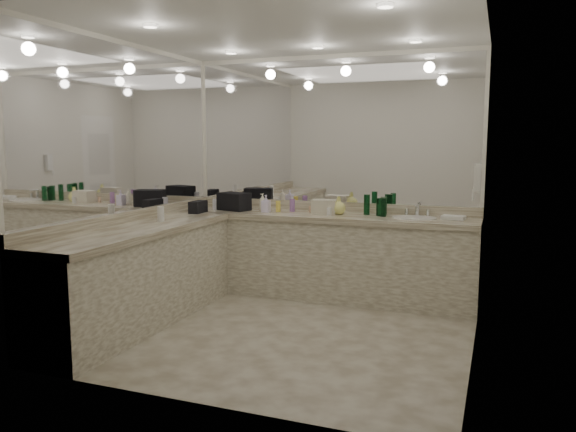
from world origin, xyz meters
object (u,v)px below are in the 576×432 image
at_px(cream_cosmetic_case, 324,207).
at_px(soap_bottle_b, 266,204).
at_px(soap_bottle_c, 339,205).
at_px(black_toiletry_bag, 234,202).
at_px(hand_towel, 453,218).
at_px(wall_phone, 477,178).
at_px(soap_bottle_a, 263,202).
at_px(sink, 414,219).

relative_size(cream_cosmetic_case, soap_bottle_b, 1.37).
distance_m(soap_bottle_b, soap_bottle_c, 0.80).
relative_size(black_toiletry_bag, hand_towel, 1.55).
bearing_deg(wall_phone, soap_bottle_c, 159.61).
height_order(soap_bottle_b, soap_bottle_c, soap_bottle_c).
distance_m(wall_phone, cream_cosmetic_case, 1.68).
distance_m(soap_bottle_a, soap_bottle_c, 0.86).
bearing_deg(cream_cosmetic_case, soap_bottle_c, -5.96).
bearing_deg(soap_bottle_a, sink, 0.54).
xyz_separation_m(hand_towel, soap_bottle_b, (-1.96, -0.11, 0.08)).
distance_m(sink, hand_towel, 0.38).
bearing_deg(soap_bottle_c, sink, -1.42).
height_order(black_toiletry_bag, cream_cosmetic_case, black_toiletry_bag).
xyz_separation_m(sink, soap_bottle_c, (-0.79, 0.02, 0.10)).
height_order(cream_cosmetic_case, soap_bottle_a, soap_bottle_a).
bearing_deg(soap_bottle_a, soap_bottle_b, -43.20).
xyz_separation_m(cream_cosmetic_case, soap_bottle_b, (-0.63, -0.10, 0.02)).
bearing_deg(cream_cosmetic_case, wall_phone, -24.93).
bearing_deg(black_toiletry_bag, soap_bottle_a, 6.45).
distance_m(wall_phone, soap_bottle_b, 2.26).
height_order(wall_phone, black_toiletry_bag, wall_phone).
bearing_deg(wall_phone, hand_towel, 113.16).
height_order(wall_phone, soap_bottle_b, wall_phone).
bearing_deg(wall_phone, soap_bottle_a, 167.90).
bearing_deg(hand_towel, soap_bottle_c, -179.26).
relative_size(hand_towel, soap_bottle_b, 1.16).
distance_m(cream_cosmetic_case, soap_bottle_a, 0.70).
bearing_deg(sink, black_toiletry_bag, -178.47).
distance_m(black_toiletry_bag, soap_bottle_a, 0.33).
bearing_deg(soap_bottle_b, hand_towel, 3.35).
relative_size(sink, soap_bottle_c, 2.29).
xyz_separation_m(soap_bottle_b, soap_bottle_c, (0.79, 0.10, 0.00)).
xyz_separation_m(wall_phone, soap_bottle_b, (-2.19, 0.42, -0.36)).
bearing_deg(soap_bottle_a, black_toiletry_bag, -173.55).
xyz_separation_m(black_toiletry_bag, soap_bottle_c, (1.19, 0.07, -0.00)).
xyz_separation_m(hand_towel, soap_bottle_a, (-2.03, -0.05, 0.08)).
distance_m(wall_phone, black_toiletry_bag, 2.65).
height_order(sink, soap_bottle_a, soap_bottle_a).
xyz_separation_m(black_toiletry_bag, soap_bottle_a, (0.33, 0.04, 0.00)).
distance_m(cream_cosmetic_case, soap_bottle_b, 0.64).
bearing_deg(sink, soap_bottle_c, 178.58).
xyz_separation_m(sink, wall_phone, (0.61, -0.50, 0.46)).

